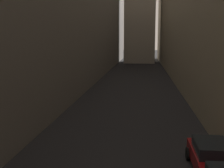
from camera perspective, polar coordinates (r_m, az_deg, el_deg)
The scene contains 2 objects.
ground_plane at distance 41.15m, azimuth 4.40°, elevation 0.05°, with size 264.00×264.00×0.00m, color black.
parked_car_right_far at distance 14.74m, azimuth 18.67°, elevation -13.14°, with size 1.88×4.10×1.48m.
Camera 1 is at (1.22, 7.33, 6.13)m, focal length 47.36 mm.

